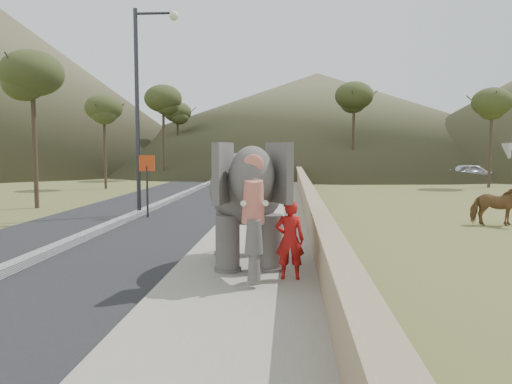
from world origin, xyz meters
TOP-DOWN VIEW (x-y plane):
  - ground at (0.00, 0.00)m, footprint 160.00×160.00m
  - road at (-5.00, 10.00)m, footprint 7.00×120.00m
  - median at (-5.00, 10.00)m, footprint 0.35×120.00m
  - walkway at (0.00, 10.00)m, footprint 3.00×120.00m
  - parapet at (1.65, 10.00)m, footprint 0.30×120.00m
  - lamppost at (-4.69, 12.44)m, footprint 1.76×0.36m
  - signboard at (-4.50, 11.88)m, footprint 0.60×0.08m
  - cow at (8.06, 10.78)m, footprint 1.71×0.85m
  - distant_car at (15.65, 34.38)m, footprint 4.32×1.94m
  - hill_far at (5.00, 70.00)m, footprint 80.00×80.00m
  - elephant_and_man at (0.02, 4.05)m, footprint 2.37×3.78m
  - motorcyclist at (-3.72, 27.67)m, footprint 1.21×1.74m
  - trees at (4.39, 30.76)m, footprint 48.98×44.18m

SIDE VIEW (x-z plane):
  - ground at x=0.00m, z-range 0.00..0.00m
  - road at x=-5.00m, z-range 0.00..0.03m
  - walkway at x=0.00m, z-range 0.00..0.15m
  - median at x=-5.00m, z-range 0.00..0.22m
  - parapet at x=1.65m, z-range 0.00..1.10m
  - motorcyclist at x=-3.72m, z-range -0.20..1.59m
  - cow at x=8.06m, z-range 0.00..1.41m
  - distant_car at x=15.65m, z-range 0.00..1.44m
  - elephant_and_man at x=0.02m, z-range 0.14..2.72m
  - signboard at x=-4.50m, z-range 0.44..2.84m
  - trees at x=4.39m, z-range -0.57..8.10m
  - lamppost at x=-4.69m, z-range 0.87..8.87m
  - hill_far at x=5.00m, z-range 0.00..14.00m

